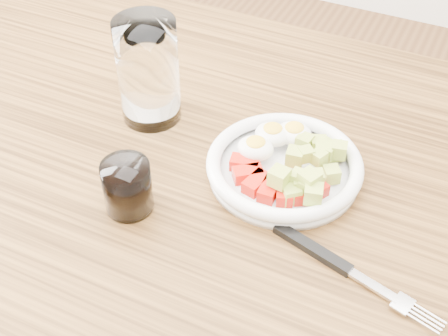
{
  "coord_description": "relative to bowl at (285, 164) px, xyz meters",
  "views": [
    {
      "loc": [
        0.25,
        -0.54,
        1.36
      ],
      "look_at": [
        -0.01,
        0.01,
        0.8
      ],
      "focal_mm": 50.0,
      "sensor_mm": 36.0,
      "label": 1
    }
  ],
  "objects": [
    {
      "name": "dining_table",
      "position": [
        -0.06,
        -0.06,
        -0.12
      ],
      "size": [
        1.5,
        0.9,
        0.77
      ],
      "color": "brown",
      "rests_on": "ground"
    },
    {
      "name": "bowl",
      "position": [
        0.0,
        0.0,
        0.0
      ],
      "size": [
        0.21,
        0.21,
        0.06
      ],
      "color": "white",
      "rests_on": "dining_table"
    },
    {
      "name": "fork",
      "position": [
        0.11,
        -0.12,
        -0.01
      ],
      "size": [
        0.22,
        0.08,
        0.01
      ],
      "color": "black",
      "rests_on": "dining_table"
    },
    {
      "name": "water_glass",
      "position": [
        -0.23,
        0.04,
        0.06
      ],
      "size": [
        0.09,
        0.09,
        0.16
      ],
      "primitive_type": "cylinder",
      "color": "white",
      "rests_on": "dining_table"
    },
    {
      "name": "coffee_glass",
      "position": [
        -0.16,
        -0.14,
        0.02
      ],
      "size": [
        0.06,
        0.06,
        0.07
      ],
      "color": "white",
      "rests_on": "dining_table"
    }
  ]
}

